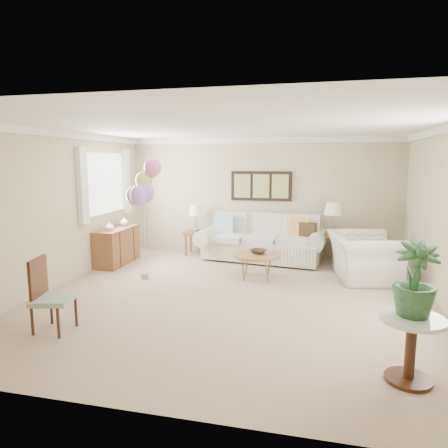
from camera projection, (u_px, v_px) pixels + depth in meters
name	position (u px, v px, depth m)	size (l,w,h in m)	color
ground_plane	(233.00, 297.00, 6.19)	(6.00, 6.00, 0.00)	tan
room_shell	(228.00, 192.00, 6.05)	(6.04, 6.04, 2.60)	#C0B694
wall_art_triptych	(261.00, 186.00, 8.80)	(1.35, 0.06, 0.65)	black
sofa	(263.00, 242.00, 8.50)	(2.78, 1.30, 0.98)	silver
end_table_left	(196.00, 235.00, 9.00)	(0.49, 0.45, 0.54)	brown
end_table_right	(332.00, 238.00, 8.26)	(0.57, 0.52, 0.63)	brown
lamp_left	(196.00, 211.00, 8.92)	(0.34, 0.34, 0.61)	gray
lamp_right	(333.00, 210.00, 8.17)	(0.36, 0.36, 0.63)	gray
coffee_table	(257.00, 256.00, 7.16)	(0.89, 0.89, 0.45)	#996E41
decor_bowl	(259.00, 251.00, 7.17)	(0.29, 0.29, 0.07)	#2B221C
armchair	(363.00, 257.00, 7.09)	(1.25, 1.10, 0.82)	silver
side_table	(412.00, 333.00, 3.75)	(0.60, 0.60, 0.65)	silver
potted_plant	(415.00, 279.00, 3.70)	(0.40, 0.40, 0.71)	#1D4820
accent_chair	(48.00, 293.00, 4.91)	(0.53, 0.53, 0.92)	gray
credenza	(117.00, 246.00, 8.20)	(0.46, 1.20, 0.74)	brown
vase_white	(110.00, 226.00, 7.83)	(0.16, 0.16, 0.17)	white
vase_sage	(124.00, 222.00, 8.42)	(0.18, 0.18, 0.18)	silver
balloon_cluster	(143.00, 187.00, 6.93)	(0.57, 0.58, 2.16)	gray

